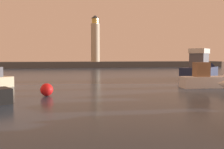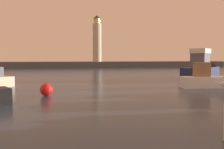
{
  "view_description": "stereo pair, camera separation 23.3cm",
  "coord_description": "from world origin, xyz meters",
  "px_view_note": "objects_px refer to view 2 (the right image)",
  "views": [
    {
      "loc": [
        -5.73,
        -2.17,
        2.85
      ],
      "look_at": [
        -1.14,
        19.95,
        1.3
      ],
      "focal_mm": 40.93,
      "sensor_mm": 36.0,
      "label": 1
    },
    {
      "loc": [
        -5.5,
        -2.22,
        2.85
      ],
      "look_at": [
        -1.14,
        19.95,
        1.3
      ],
      "focal_mm": 40.93,
      "sensor_mm": 36.0,
      "label": 2
    }
  ],
  "objects_px": {
    "lighthouse": "(97,40)",
    "motorboat_0": "(213,80)",
    "motorboat_4": "(204,70)",
    "mooring_buoy": "(46,90)"
  },
  "relations": [
    {
      "from": "motorboat_0",
      "to": "motorboat_4",
      "type": "xyz_separation_m",
      "value": [
        4.23,
        8.6,
        0.46
      ]
    },
    {
      "from": "motorboat_4",
      "to": "mooring_buoy",
      "type": "height_order",
      "value": "motorboat_4"
    },
    {
      "from": "lighthouse",
      "to": "mooring_buoy",
      "type": "distance_m",
      "value": 51.61
    },
    {
      "from": "lighthouse",
      "to": "motorboat_0",
      "type": "bearing_deg",
      "value": -84.77
    },
    {
      "from": "motorboat_0",
      "to": "mooring_buoy",
      "type": "distance_m",
      "value": 15.15
    },
    {
      "from": "lighthouse",
      "to": "motorboat_4",
      "type": "height_order",
      "value": "lighthouse"
    },
    {
      "from": "lighthouse",
      "to": "motorboat_0",
      "type": "relative_size",
      "value": 2.14
    },
    {
      "from": "lighthouse",
      "to": "mooring_buoy",
      "type": "xyz_separation_m",
      "value": [
        -10.6,
        -50.01,
        -7.05
      ]
    },
    {
      "from": "motorboat_0",
      "to": "motorboat_4",
      "type": "bearing_deg",
      "value": 63.82
    },
    {
      "from": "motorboat_0",
      "to": "motorboat_4",
      "type": "relative_size",
      "value": 0.68
    }
  ]
}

